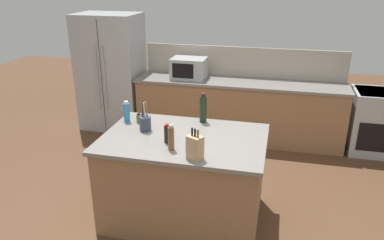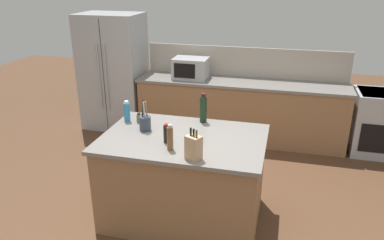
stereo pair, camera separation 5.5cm
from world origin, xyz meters
name	(u,v)px [view 1 (the left image)]	position (x,y,z in m)	size (l,w,h in m)	color
ground_plane	(185,215)	(0.00, 0.00, 0.00)	(14.00, 14.00, 0.00)	brown
back_counter_run	(238,110)	(0.30, 2.20, 0.47)	(3.19, 0.66, 0.94)	#936B47
wall_backsplash	(243,62)	(0.30, 2.52, 1.17)	(3.15, 0.03, 0.46)	#B2A899
kitchen_island	(184,178)	(0.00, 0.00, 0.47)	(1.64, 1.11, 0.94)	#936B47
refrigerator	(111,72)	(-1.83, 2.25, 0.94)	(0.99, 0.75, 1.88)	#ADB2B7
range_oven	(378,122)	(2.31, 2.20, 0.47)	(0.76, 0.65, 0.92)	#ADB2B7
microwave	(189,68)	(-0.50, 2.20, 1.10)	(0.53, 0.39, 0.31)	#ADB2B7
knife_block	(195,147)	(0.22, -0.43, 1.05)	(0.16, 0.15, 0.29)	tan
utensil_crock	(145,123)	(-0.43, 0.07, 1.02)	(0.12, 0.12, 0.32)	#333D4C
dish_soap_bottle	(127,112)	(-0.72, 0.26, 1.05)	(0.07, 0.07, 0.24)	#3384BC
spice_jar_paprika	(143,119)	(-0.52, 0.23, 1.00)	(0.05, 0.05, 0.12)	#B73D1E
soy_sauce_bottle	(167,134)	(-0.12, -0.16, 1.03)	(0.06, 0.06, 0.19)	black
pepper_grinder	(171,138)	(-0.04, -0.30, 1.06)	(0.06, 0.06, 0.25)	brown
wine_bottle	(203,109)	(0.10, 0.45, 1.09)	(0.08, 0.08, 0.33)	black
spice_jar_oregano	(139,118)	(-0.58, 0.27, 0.99)	(0.06, 0.06, 0.11)	#567038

